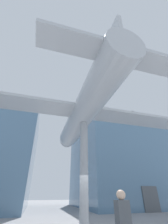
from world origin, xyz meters
TOP-DOWN VIEW (x-y plane):
  - glass_pavilion_right at (8.89, 13.13)m, footprint 11.38×13.47m
  - support_pylon_central at (0.00, 0.00)m, footprint 0.46×0.46m
  - suspended_airplane at (0.00, 0.11)m, footprint 19.49×12.32m
  - visitor_person at (-0.05, -3.97)m, footprint 0.43×0.28m

SIDE VIEW (x-z plane):
  - visitor_person at x=-0.05m, z-range 0.14..1.88m
  - support_pylon_central at x=0.00m, z-range 0.00..5.61m
  - glass_pavilion_right at x=8.89m, z-range -0.29..11.19m
  - suspended_airplane at x=0.00m, z-range 5.09..7.78m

